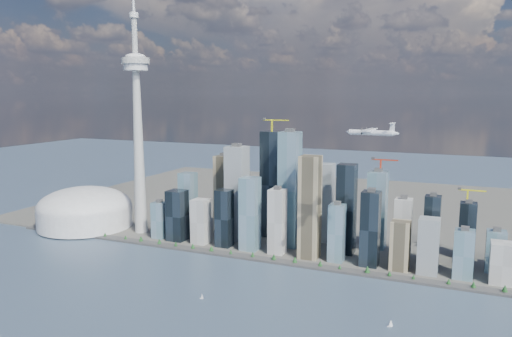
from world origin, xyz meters
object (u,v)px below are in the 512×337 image
at_px(dome_stadium, 85,210).
at_px(sailboat_west, 202,297).
at_px(needle_tower, 138,121).
at_px(sailboat_east, 390,324).
at_px(airplane, 372,132).

xyz_separation_m(dome_stadium, sailboat_west, (422.83, -236.80, -36.65)).
relative_size(needle_tower, dome_stadium, 2.75).
height_order(dome_stadium, sailboat_east, dome_stadium).
height_order(dome_stadium, airplane, airplane).
xyz_separation_m(airplane, sailboat_west, (-208.14, -137.55, -232.72)).
height_order(needle_tower, sailboat_west, needle_tower).
relative_size(dome_stadium, airplane, 2.57).
bearing_deg(sailboat_east, airplane, 88.83).
height_order(needle_tower, sailboat_east, needle_tower).
height_order(airplane, sailboat_west, airplane).
bearing_deg(airplane, sailboat_west, -143.34).
bearing_deg(sailboat_east, needle_tower, 132.23).
bearing_deg(needle_tower, dome_stadium, -175.91).
xyz_separation_m(needle_tower, sailboat_west, (282.83, -246.80, -233.05)).
distance_m(dome_stadium, sailboat_west, 486.00).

